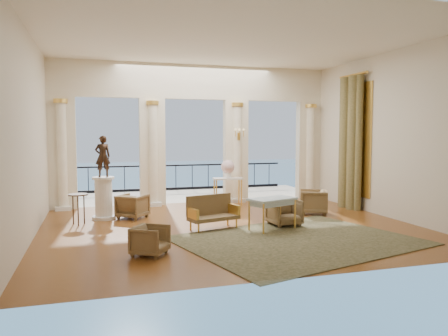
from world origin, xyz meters
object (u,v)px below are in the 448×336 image
object	(u,v)px
armchair_c	(313,201)
armchair_d	(133,205)
armchair_b	(284,211)
side_table	(78,198)
console_table	(228,183)
armchair_a	(150,239)
settee	(212,212)
pedestal	(104,199)
game_table	(272,201)
statue	(103,156)

from	to	relation	value
armchair_c	armchair_d	size ratio (longest dim) A/B	1.07
armchair_b	side_table	distance (m)	5.18
side_table	console_table	bearing A→B (deg)	21.24
armchair_a	settee	size ratio (longest dim) A/B	0.47
armchair_b	armchair_c	bearing A→B (deg)	35.39
armchair_a	armchair_b	world-z (taller)	armchair_b
pedestal	armchair_b	bearing A→B (deg)	-26.77
game_table	side_table	distance (m)	4.85
armchair_b	armchair_d	xyz separation A→B (m)	(-3.54, 2.07, -0.01)
console_table	side_table	size ratio (longest dim) A/B	1.24
armchair_b	console_table	bearing A→B (deg)	92.84
armchair_b	pedestal	distance (m)	4.81
armchair_d	pedestal	distance (m)	0.78
game_table	side_table	size ratio (longest dim) A/B	1.61
armchair_c	side_table	xyz separation A→B (m)	(-6.38, 0.36, 0.29)
game_table	armchair_d	bearing A→B (deg)	121.55
statue	console_table	size ratio (longest dim) A/B	1.14
armchair_a	console_table	size ratio (longest dim) A/B	0.64
armchair_d	settee	world-z (taller)	settee
pedestal	side_table	size ratio (longest dim) A/B	1.46
game_table	console_table	size ratio (longest dim) A/B	1.30
armchair_c	statue	world-z (taller)	statue
armchair_a	armchair_c	size ratio (longest dim) A/B	0.81
armchair_c	armchair_d	bearing A→B (deg)	-73.11
armchair_c	game_table	world-z (taller)	same
armchair_c	game_table	size ratio (longest dim) A/B	0.61
armchair_b	side_table	xyz separation A→B (m)	(-4.92, 1.59, 0.30)
statue	pedestal	bearing A→B (deg)	81.37
statue	side_table	distance (m)	1.33
game_table	statue	xyz separation A→B (m)	(-3.81, 2.52, 1.00)
armchair_a	console_table	distance (m)	5.92
pedestal	statue	bearing A→B (deg)	90.00
armchair_b	side_table	bearing A→B (deg)	157.28
game_table	pedestal	xyz separation A→B (m)	(-3.81, 2.52, -0.14)
armchair_c	statue	distance (m)	5.97
armchair_a	game_table	size ratio (longest dim) A/B	0.49
armchair_d	settee	bearing A→B (deg)	170.76
armchair_c	side_table	distance (m)	6.40
statue	side_table	size ratio (longest dim) A/B	1.41
armchair_a	armchair_d	world-z (taller)	armchair_d
armchair_c	console_table	xyz separation A→B (m)	(-1.91, 2.10, 0.35)
console_table	armchair_c	bearing A→B (deg)	-42.26
armchair_c	settee	size ratio (longest dim) A/B	0.58
game_table	side_table	bearing A→B (deg)	136.24
console_table	game_table	bearing A→B (deg)	-85.03
armchair_c	armchair_d	xyz separation A→B (m)	(-5.00, 0.83, -0.02)
armchair_a	statue	bearing A→B (deg)	43.18
console_table	pedestal	bearing A→B (deg)	-157.67
settee	side_table	xyz separation A→B (m)	(-3.10, 1.38, 0.27)
armchair_b	armchair_c	distance (m)	1.91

